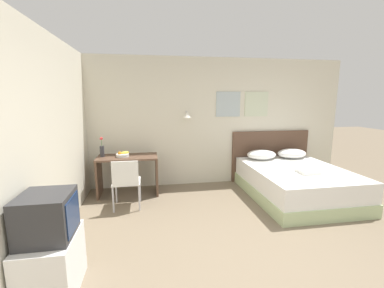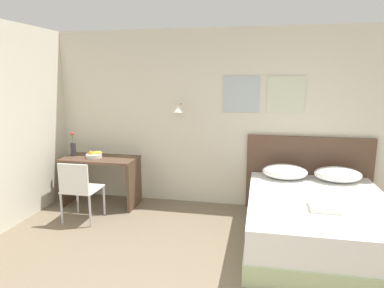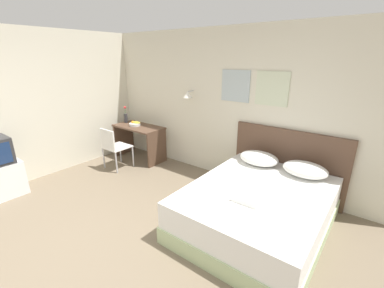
% 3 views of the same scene
% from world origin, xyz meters
% --- Properties ---
extents(wall_back, '(5.83, 0.31, 2.65)m').
position_xyz_m(wall_back, '(0.01, 2.94, 1.33)').
color(wall_back, beige).
rests_on(wall_back, ground_plane).
extents(bed, '(1.64, 2.08, 0.56)m').
position_xyz_m(bed, '(1.35, 1.81, 0.28)').
color(bed, '#B2C693').
rests_on(bed, ground_plane).
extents(headboard, '(1.76, 0.06, 1.11)m').
position_xyz_m(headboard, '(1.35, 2.88, 0.56)').
color(headboard, brown).
rests_on(headboard, ground_plane).
extents(pillow_left, '(0.61, 0.45, 0.20)m').
position_xyz_m(pillow_left, '(1.00, 2.58, 0.66)').
color(pillow_left, white).
rests_on(pillow_left, bed).
extents(pillow_right, '(0.61, 0.45, 0.20)m').
position_xyz_m(pillow_right, '(1.69, 2.58, 0.66)').
color(pillow_right, white).
rests_on(pillow_right, bed).
extents(folded_towel_near_foot, '(0.32, 0.30, 0.06)m').
position_xyz_m(folded_towel_near_foot, '(1.35, 1.50, 0.59)').
color(folded_towel_near_foot, white).
rests_on(folded_towel_near_foot, bed).
extents(desk, '(1.12, 0.57, 0.75)m').
position_xyz_m(desk, '(-1.73, 2.51, 0.52)').
color(desk, brown).
rests_on(desk, ground_plane).
extents(desk_chair, '(0.45, 0.45, 0.85)m').
position_xyz_m(desk_chair, '(-1.71, 1.82, 0.51)').
color(desk_chair, white).
rests_on(desk_chair, ground_plane).
extents(fruit_bowl, '(0.25, 0.24, 0.11)m').
position_xyz_m(fruit_bowl, '(-1.82, 2.49, 0.78)').
color(fruit_bowl, silver).
rests_on(fruit_bowl, desk).
extents(flower_vase, '(0.08, 0.08, 0.37)m').
position_xyz_m(flower_vase, '(-2.19, 2.55, 0.88)').
color(flower_vase, '#333338').
rests_on(flower_vase, desk).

